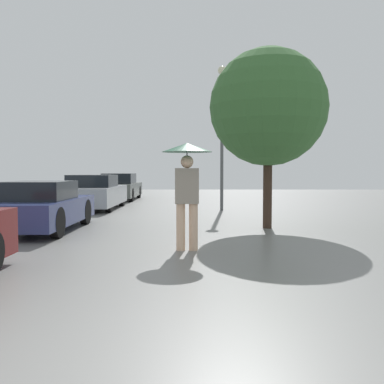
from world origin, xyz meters
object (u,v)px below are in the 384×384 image
at_px(pedestrian, 186,172).
at_px(parked_car_third, 92,193).
at_px(parked_car_second, 40,207).
at_px(street_lamp, 220,119).
at_px(tree, 267,108).
at_px(parked_car_farthest, 118,187).

bearing_deg(pedestrian, parked_car_third, 113.24).
height_order(parked_car_second, street_lamp, street_lamp).
xyz_separation_m(parked_car_second, parked_car_third, (-0.07, 5.81, 0.04)).
relative_size(pedestrian, tree, 0.43).
bearing_deg(pedestrian, parked_car_farthest, 104.42).
bearing_deg(pedestrian, tree, 56.59).
distance_m(parked_car_farthest, street_lamp, 7.86).
distance_m(parked_car_second, parked_car_third, 5.81).
distance_m(tree, street_lamp, 4.95).
distance_m(parked_car_third, tree, 8.08).
relative_size(parked_car_second, parked_car_farthest, 0.87).
distance_m(parked_car_third, parked_car_farthest, 5.25).
bearing_deg(parked_car_second, street_lamp, 48.65).
xyz_separation_m(pedestrian, tree, (1.97, 2.99, 1.58)).
xyz_separation_m(pedestrian, parked_car_second, (-3.52, 2.54, -0.85)).
relative_size(parked_car_third, street_lamp, 0.83).
height_order(pedestrian, parked_car_third, pedestrian).
relative_size(parked_car_farthest, tree, 1.00).
relative_size(parked_car_second, tree, 0.87).
height_order(pedestrian, parked_car_farthest, pedestrian).
height_order(pedestrian, street_lamp, street_lamp).
height_order(parked_car_third, tree, tree).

